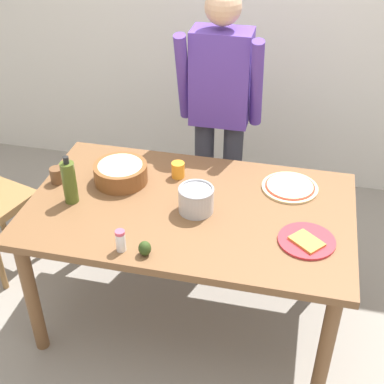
{
  "coord_description": "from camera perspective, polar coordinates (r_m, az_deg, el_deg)",
  "views": [
    {
      "loc": [
        0.48,
        -2.06,
        2.3
      ],
      "look_at": [
        0.0,
        0.05,
        0.81
      ],
      "focal_mm": 49.66,
      "sensor_mm": 36.0,
      "label": 1
    }
  ],
  "objects": [
    {
      "name": "ground",
      "position": [
        3.12,
        -0.21,
        -12.84
      ],
      "size": [
        8.0,
        8.0,
        0.0
      ],
      "primitive_type": "plane",
      "color": "gray"
    },
    {
      "name": "wall_back",
      "position": [
        3.82,
        5.51,
        19.27
      ],
      "size": [
        5.6,
        0.1,
        2.6
      ],
      "primitive_type": "cube",
      "color": "silver",
      "rests_on": "ground"
    },
    {
      "name": "dining_table",
      "position": [
        2.67,
        -0.24,
        -3.08
      ],
      "size": [
        1.6,
        0.96,
        0.76
      ],
      "color": "brown",
      "rests_on": "ground"
    },
    {
      "name": "person_cook",
      "position": [
        3.16,
        3.01,
        9.04
      ],
      "size": [
        0.49,
        0.25,
        1.62
      ],
      "color": "#2D2D38",
      "rests_on": "ground"
    },
    {
      "name": "pizza_raw_on_board",
      "position": [
        2.78,
        10.47,
        0.53
      ],
      "size": [
        0.29,
        0.29,
        0.02
      ],
      "color": "beige",
      "rests_on": "dining_table"
    },
    {
      "name": "plate_with_slice",
      "position": [
        2.45,
        12.21,
        -5.14
      ],
      "size": [
        0.26,
        0.26,
        0.02
      ],
      "color": "red",
      "rests_on": "dining_table"
    },
    {
      "name": "popcorn_bowl",
      "position": [
        2.79,
        -7.68,
        2.23
      ],
      "size": [
        0.28,
        0.28,
        0.11
      ],
      "color": "brown",
      "rests_on": "dining_table"
    },
    {
      "name": "olive_oil_bottle",
      "position": [
        2.65,
        -13.03,
        1.06
      ],
      "size": [
        0.07,
        0.07,
        0.26
      ],
      "color": "#47561E",
      "rests_on": "dining_table"
    },
    {
      "name": "steel_pot",
      "position": [
        2.55,
        0.44,
        -0.79
      ],
      "size": [
        0.17,
        0.17,
        0.13
      ],
      "color": "#B7B7BC",
      "rests_on": "dining_table"
    },
    {
      "name": "cup_orange",
      "position": [
        2.81,
        -1.51,
        2.39
      ],
      "size": [
        0.07,
        0.07,
        0.08
      ],
      "primitive_type": "cylinder",
      "color": "orange",
      "rests_on": "dining_table"
    },
    {
      "name": "cup_small_brown",
      "position": [
        2.86,
        -14.31,
        1.74
      ],
      "size": [
        0.07,
        0.07,
        0.08
      ],
      "primitive_type": "cylinder",
      "color": "brown",
      "rests_on": "dining_table"
    },
    {
      "name": "salt_shaker",
      "position": [
        2.34,
        -7.68,
        -5.19
      ],
      "size": [
        0.04,
        0.04,
        0.11
      ],
      "color": "white",
      "rests_on": "dining_table"
    },
    {
      "name": "avocado",
      "position": [
        2.32,
        -5.09,
        -6.05
      ],
      "size": [
        0.06,
        0.06,
        0.07
      ],
      "primitive_type": "ellipsoid",
      "color": "#2D4219",
      "rests_on": "dining_table"
    }
  ]
}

